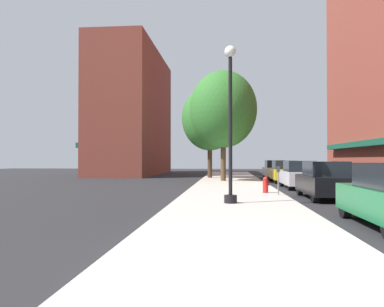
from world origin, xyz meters
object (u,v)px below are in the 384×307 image
object	(u,v)px
car_white	(275,170)
car_black	(325,181)
tree_mid	(210,118)
car_yellow	(284,172)
parking_meter_near	(278,177)
fire_hydrant	(266,185)
lamppost	(230,121)
tree_near	(223,109)
car_silver	(299,175)

from	to	relation	value
car_white	car_black	bearing A→B (deg)	-88.39
car_black	car_white	world-z (taller)	same
tree_mid	car_yellow	size ratio (longest dim) A/B	1.89
parking_meter_near	tree_mid	xyz separation A→B (m)	(-3.84, 16.01, 4.42)
tree_mid	car_white	world-z (taller)	tree_mid
car_yellow	fire_hydrant	bearing A→B (deg)	-102.60
fire_hydrant	tree_mid	xyz separation A→B (m)	(-3.37, 14.99, 4.85)
lamppost	car_black	distance (m)	5.64
lamppost	tree_near	world-z (taller)	tree_near
parking_meter_near	car_black	world-z (taller)	car_black
lamppost	car_white	size ratio (longest dim) A/B	1.37
parking_meter_near	car_yellow	xyz separation A→B (m)	(1.95, 11.50, -0.14)
car_black	car_yellow	distance (m)	12.01
tree_near	car_silver	size ratio (longest dim) A/B	1.95
car_silver	tree_mid	bearing A→B (deg)	119.88
lamppost	car_silver	world-z (taller)	lamppost
fire_hydrant	car_silver	xyz separation A→B (m)	(2.43, 4.52, 0.29)
car_silver	fire_hydrant	bearing A→B (deg)	-117.28
fire_hydrant	lamppost	bearing A→B (deg)	-111.19
parking_meter_near	car_black	distance (m)	2.02
parking_meter_near	fire_hydrant	bearing A→B (deg)	115.08
tree_near	tree_mid	xyz separation A→B (m)	(-1.23, 4.74, -0.17)
car_silver	parking_meter_near	bearing A→B (deg)	-108.47
fire_hydrant	car_silver	size ratio (longest dim) A/B	0.18
tree_near	car_white	world-z (taller)	tree_near
lamppost	car_silver	xyz separation A→B (m)	(4.17, 9.01, -2.39)
lamppost	car_yellow	size ratio (longest dim) A/B	1.37
car_yellow	car_white	xyz separation A→B (m)	(0.00, 5.75, 0.00)
parking_meter_near	car_yellow	distance (m)	11.67
tree_near	car_black	distance (m)	13.49
tree_mid	car_white	distance (m)	7.48
lamppost	tree_mid	distance (m)	19.66
car_black	car_yellow	world-z (taller)	same
parking_meter_near	tree_mid	distance (m)	17.04
fire_hydrant	car_black	bearing A→B (deg)	-32.24
tree_near	tree_mid	size ratio (longest dim) A/B	1.03
tree_mid	car_black	xyz separation A→B (m)	(5.79, -16.52, -4.56)
tree_mid	car_black	bearing A→B (deg)	-70.68
parking_meter_near	car_black	xyz separation A→B (m)	(1.95, -0.51, -0.14)
tree_near	car_yellow	size ratio (longest dim) A/B	1.95
car_white	car_silver	bearing A→B (deg)	-88.39
tree_mid	car_silver	world-z (taller)	tree_mid
lamppost	fire_hydrant	distance (m)	5.51
lamppost	tree_near	xyz separation A→B (m)	(-0.40, 14.74, 2.34)
lamppost	fire_hydrant	size ratio (longest dim) A/B	7.47
tree_mid	lamppost	bearing A→B (deg)	-85.23
parking_meter_near	car_silver	size ratio (longest dim) A/B	0.30
tree_mid	car_yellow	xyz separation A→B (m)	(5.79, -4.50, -4.56)
parking_meter_near	car_silver	bearing A→B (deg)	70.61
tree_mid	car_silver	xyz separation A→B (m)	(5.79, -10.46, -4.56)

